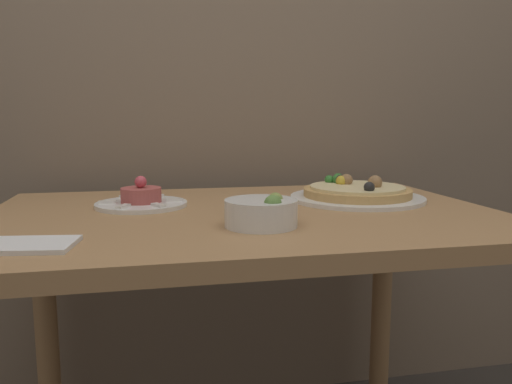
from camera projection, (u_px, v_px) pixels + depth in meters
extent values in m
cube|color=#AD7F51|center=(245.00, 218.00, 1.11)|extent=(1.11, 0.76, 0.03)
cylinder|color=#AD7F51|center=(47.00, 333.00, 1.37)|extent=(0.06, 0.06, 0.69)
cylinder|color=#AD7F51|center=(381.00, 305.00, 1.57)|extent=(0.06, 0.06, 0.69)
cylinder|color=white|center=(357.00, 198.00, 1.25)|extent=(0.33, 0.33, 0.01)
cylinder|color=tan|center=(357.00, 192.00, 1.25)|extent=(0.27, 0.27, 0.02)
cylinder|color=beige|center=(357.00, 187.00, 1.25)|extent=(0.24, 0.24, 0.01)
sphere|color=#997047|center=(346.00, 180.00, 1.29)|extent=(0.03, 0.03, 0.03)
sphere|color=#387F33|center=(338.00, 179.00, 1.31)|extent=(0.03, 0.03, 0.03)
sphere|color=gold|center=(341.00, 181.00, 1.28)|extent=(0.03, 0.03, 0.03)
sphere|color=black|center=(341.00, 180.00, 1.29)|extent=(0.03, 0.03, 0.03)
sphere|color=#997047|center=(375.00, 182.00, 1.23)|extent=(0.04, 0.04, 0.04)
sphere|color=black|center=(369.00, 187.00, 1.17)|extent=(0.03, 0.03, 0.03)
sphere|color=#387F33|center=(329.00, 180.00, 1.32)|extent=(0.02, 0.02, 0.02)
cylinder|color=white|center=(141.00, 204.00, 1.16)|extent=(0.21, 0.21, 0.01)
cylinder|color=#B2514C|center=(141.00, 195.00, 1.16)|extent=(0.09, 0.09, 0.03)
sphere|color=#DB4C5B|center=(141.00, 182.00, 1.15)|extent=(0.03, 0.03, 0.03)
cube|color=white|center=(174.00, 200.00, 1.17)|extent=(0.04, 0.02, 0.01)
cube|color=white|center=(158.00, 196.00, 1.23)|extent=(0.03, 0.04, 0.01)
cube|color=white|center=(126.00, 197.00, 1.21)|extent=(0.03, 0.04, 0.01)
cube|color=white|center=(107.00, 202.00, 1.14)|extent=(0.04, 0.02, 0.01)
cube|color=white|center=(123.00, 206.00, 1.09)|extent=(0.03, 0.04, 0.01)
cube|color=white|center=(158.00, 205.00, 1.10)|extent=(0.03, 0.04, 0.01)
cylinder|color=white|center=(263.00, 213.00, 0.94)|extent=(0.14, 0.14, 0.05)
sphere|color=#668E42|center=(273.00, 204.00, 0.91)|extent=(0.03, 0.03, 0.03)
sphere|color=#8EA34C|center=(275.00, 200.00, 0.95)|extent=(0.03, 0.03, 0.03)
sphere|color=#668E42|center=(275.00, 201.00, 0.94)|extent=(0.02, 0.02, 0.02)
cube|color=white|center=(21.00, 245.00, 0.79)|extent=(0.18, 0.12, 0.01)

